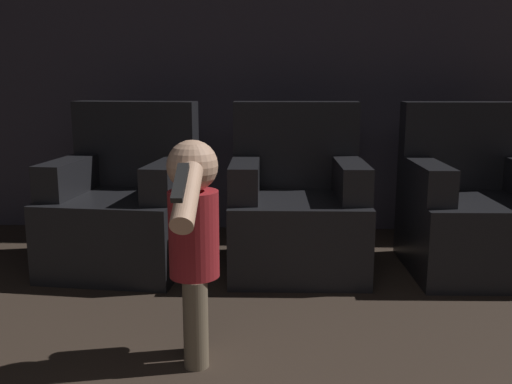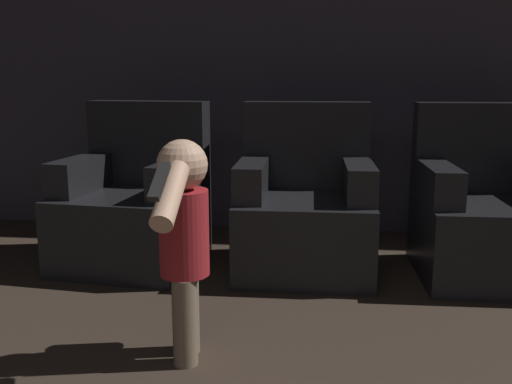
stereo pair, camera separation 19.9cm
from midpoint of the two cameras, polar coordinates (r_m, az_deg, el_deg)
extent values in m
cube|color=#3D3842|center=(4.15, 0.29, 14.09)|extent=(8.40, 0.05, 2.60)
cube|color=black|center=(3.47, -14.87, -3.78)|extent=(0.83, 0.84, 0.44)
cube|color=black|center=(3.66, -13.41, 4.73)|extent=(0.77, 0.23, 0.52)
cube|color=black|center=(3.53, -19.63, 1.50)|extent=(0.22, 0.62, 0.20)
cube|color=black|center=(3.30, -10.34, 1.32)|extent=(0.22, 0.62, 0.20)
cube|color=black|center=(3.32, 2.39, -4.10)|extent=(0.77, 0.78, 0.44)
cube|color=black|center=(3.53, 2.37, 4.78)|extent=(0.76, 0.17, 0.52)
cube|color=black|center=(3.25, -2.85, 1.36)|extent=(0.17, 0.61, 0.20)
cube|color=black|center=(3.27, 7.71, 1.31)|extent=(0.17, 0.61, 0.20)
cube|color=black|center=(3.47, 19.65, -4.06)|extent=(0.78, 0.79, 0.44)
cube|color=black|center=(3.67, 18.64, 4.46)|extent=(0.76, 0.18, 0.52)
cube|color=black|center=(3.32, 15.10, 1.18)|extent=(0.18, 0.61, 0.20)
cylinder|color=brown|center=(2.27, -8.61, -12.94)|extent=(0.10, 0.10, 0.35)
cylinder|color=brown|center=(2.37, -8.49, -11.88)|extent=(0.10, 0.10, 0.35)
cylinder|color=maroon|center=(2.20, -8.82, -4.20)|extent=(0.19, 0.19, 0.33)
sphere|color=tan|center=(2.15, -9.03, 2.60)|extent=(0.19, 0.19, 0.19)
cylinder|color=tan|center=(2.32, -8.66, -3.73)|extent=(0.08, 0.08, 0.28)
cylinder|color=tan|center=(1.92, -9.87, -0.46)|extent=(0.08, 0.28, 0.21)
cube|color=black|center=(1.79, -10.76, 0.94)|extent=(0.04, 0.16, 0.10)
camera|label=1|loc=(0.10, -92.11, -0.43)|focal=40.00mm
camera|label=2|loc=(0.10, 87.89, 0.43)|focal=40.00mm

